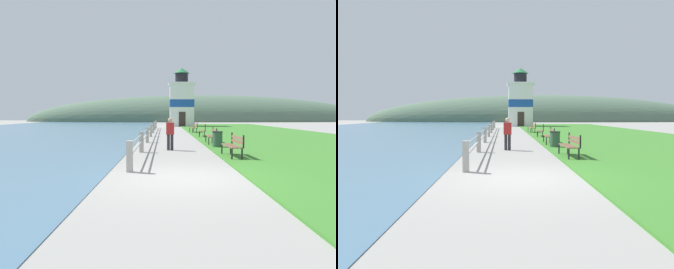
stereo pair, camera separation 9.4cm
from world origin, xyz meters
The scene contains 11 objects.
ground_plane centered at (0.00, 0.00, 0.00)m, with size 160.00×160.00×0.00m, color gray.
grass_verge centered at (7.64, 18.19, 0.03)m, with size 12.00×54.56×0.06m.
seawall_railing centered at (-1.54, 15.96, 0.54)m, with size 0.18×30.10×0.92m.
park_bench_near centered at (2.18, 4.09, 0.54)m, with size 0.54×1.80×0.94m.
park_bench_midway centered at (2.17, 9.78, 0.54)m, with size 0.56×1.97×0.94m.
park_bench_far centered at (2.37, 15.67, 0.54)m, with size 0.71×2.02×0.94m.
park_bench_by_lighthouse centered at (2.16, 20.81, 0.54)m, with size 0.59×1.65×0.94m.
lighthouse centered at (1.89, 37.16, 3.44)m, with size 3.74×3.74×8.08m.
person_strolling centered at (-0.25, 6.79, 0.83)m, with size 0.38×0.21×1.53m.
trash_bin centered at (2.14, 7.77, 0.42)m, with size 0.54×0.54×0.84m.
distant_hillside centered at (8.00, 66.38, 0.00)m, with size 80.00×16.00×12.00m.
Camera 2 is at (-0.43, -8.56, 1.70)m, focal length 35.00 mm.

